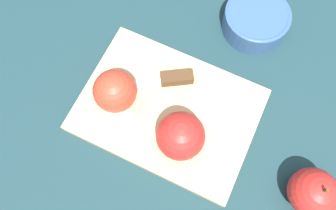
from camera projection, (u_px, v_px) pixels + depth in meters
ground_plane at (168, 112)px, 0.65m from camera, size 4.00×4.00×0.00m
cutting_board at (168, 110)px, 0.64m from camera, size 0.37×0.29×0.02m
apple_half_left at (181, 136)px, 0.57m from camera, size 0.09×0.09×0.09m
apple_half_right at (115, 91)px, 0.60m from camera, size 0.08×0.08×0.08m
knife at (173, 79)px, 0.64m from camera, size 0.13×0.11×0.02m
apple_slice at (117, 122)px, 0.62m from camera, size 0.07×0.07×0.01m
apple_whole at (313, 192)px, 0.56m from camera, size 0.09×0.09×0.10m
bowl at (256, 20)px, 0.68m from camera, size 0.14×0.14×0.05m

